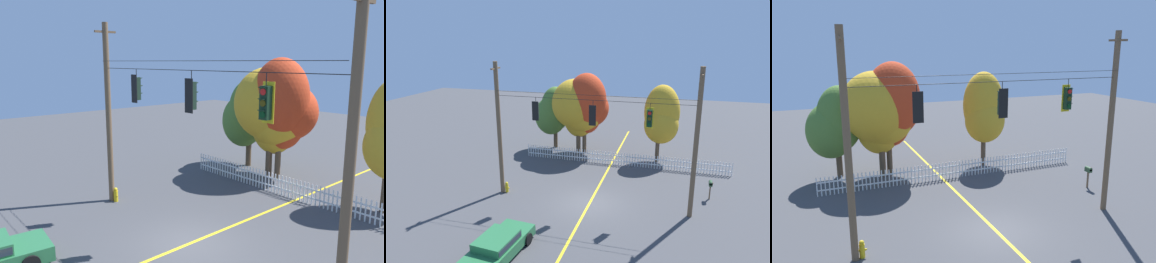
# 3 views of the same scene
# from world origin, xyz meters

# --- Properties ---
(ground) EXTENTS (80.00, 80.00, 0.00)m
(ground) POSITION_xyz_m (0.00, 0.00, 0.00)
(ground) COLOR #424244
(lane_centerline_stripe) EXTENTS (0.16, 36.00, 0.01)m
(lane_centerline_stripe) POSITION_xyz_m (0.00, 0.00, 0.00)
(lane_centerline_stripe) COLOR gold
(lane_centerline_stripe) RESTS_ON ground
(signal_support_span) EXTENTS (12.73, 1.10, 8.97)m
(signal_support_span) POSITION_xyz_m (0.00, -0.00, 4.56)
(signal_support_span) COLOR brown
(signal_support_span) RESTS_ON ground
(traffic_signal_northbound_primary) EXTENTS (0.43, 0.38, 1.47)m
(traffic_signal_northbound_primary) POSITION_xyz_m (-3.55, -0.01, 5.95)
(traffic_signal_northbound_primary) COLOR black
(traffic_signal_northbound_secondary) EXTENTS (0.43, 0.38, 1.54)m
(traffic_signal_northbound_secondary) POSITION_xyz_m (0.15, -0.01, 5.90)
(traffic_signal_northbound_secondary) COLOR black
(traffic_signal_southbound_primary) EXTENTS (0.43, 0.38, 1.52)m
(traffic_signal_southbound_primary) POSITION_xyz_m (3.53, 0.01, 5.92)
(traffic_signal_southbound_primary) COLOR black
(white_picket_fence) EXTENTS (16.96, 0.06, 1.09)m
(white_picket_fence) POSITION_xyz_m (0.99, 7.37, 0.55)
(white_picket_fence) COLOR white
(white_picket_fence) RESTS_ON ground
(autumn_maple_near_fence) EXTENTS (3.42, 2.68, 5.94)m
(autumn_maple_near_fence) POSITION_xyz_m (-6.09, 10.14, 3.47)
(autumn_maple_near_fence) COLOR brown
(autumn_maple_near_fence) RESTS_ON ground
(autumn_maple_mid) EXTENTS (4.42, 3.87, 6.81)m
(autumn_maple_mid) POSITION_xyz_m (-3.53, 9.53, 4.05)
(autumn_maple_mid) COLOR brown
(autumn_maple_mid) RESTS_ON ground
(autumn_oak_far_east) EXTENTS (3.65, 4.04, 7.36)m
(autumn_oak_far_east) POSITION_xyz_m (-2.64, 9.59, 4.44)
(autumn_oak_far_east) COLOR brown
(autumn_oak_far_east) RESTS_ON ground
(autumn_maple_far_west) EXTENTS (2.94, 2.76, 6.56)m
(autumn_maple_far_west) POSITION_xyz_m (3.82, 9.47, 3.79)
(autumn_maple_far_west) COLOR brown
(autumn_maple_far_west) RESTS_ON ground
(parked_car) EXTENTS (2.26, 4.53, 1.15)m
(parked_car) POSITION_xyz_m (-2.97, -6.74, 0.61)
(parked_car) COLOR #286B3D
(parked_car) RESTS_ON ground
(fire_hydrant) EXTENTS (0.38, 0.22, 0.75)m
(fire_hydrant) POSITION_xyz_m (-5.94, 0.07, 0.37)
(fire_hydrant) COLOR gold
(fire_hydrant) RESTS_ON ground
(roadside_mailbox) EXTENTS (0.25, 0.44, 1.29)m
(roadside_mailbox) POSITION_xyz_m (7.52, 2.75, 1.05)
(roadside_mailbox) COLOR brown
(roadside_mailbox) RESTS_ON ground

